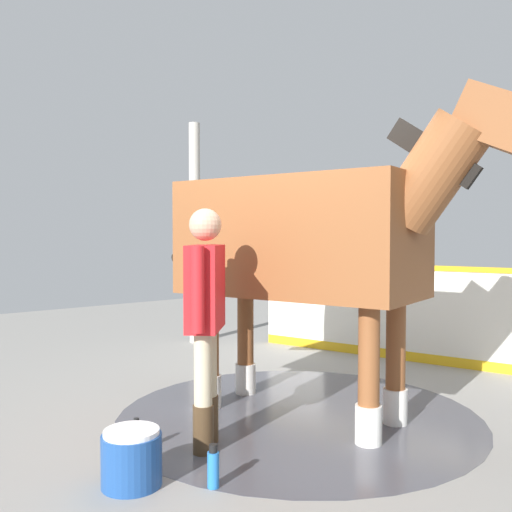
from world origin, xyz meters
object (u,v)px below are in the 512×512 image
object	(u,v)px
handler	(206,309)
bottle_shampoo	(136,437)
wash_bucket	(132,458)
horse	(311,240)
bottle_spray	(213,468)

from	to	relation	value
handler	bottle_shampoo	xyz separation A→B (m)	(-0.23, -0.44, -0.91)
wash_bucket	bottle_shampoo	world-z (taller)	wash_bucket
horse	bottle_spray	size ratio (longest dim) A/B	12.18
bottle_spray	bottle_shampoo	bearing A→B (deg)	-172.39
wash_bucket	bottle_spray	size ratio (longest dim) A/B	1.39
handler	wash_bucket	distance (m)	1.13
horse	handler	xyz separation A→B (m)	(-0.02, -1.06, -0.50)
handler	bottle_spray	distance (m)	1.12
wash_bucket	bottle_shampoo	bearing A→B (deg)	149.57
handler	bottle_shampoo	distance (m)	1.04
wash_bucket	bottle_spray	bearing A→B (deg)	47.05
handler	horse	bearing A→B (deg)	-136.91
horse	handler	world-z (taller)	horse
bottle_shampoo	bottle_spray	size ratio (longest dim) A/B	0.92
horse	handler	distance (m)	1.17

